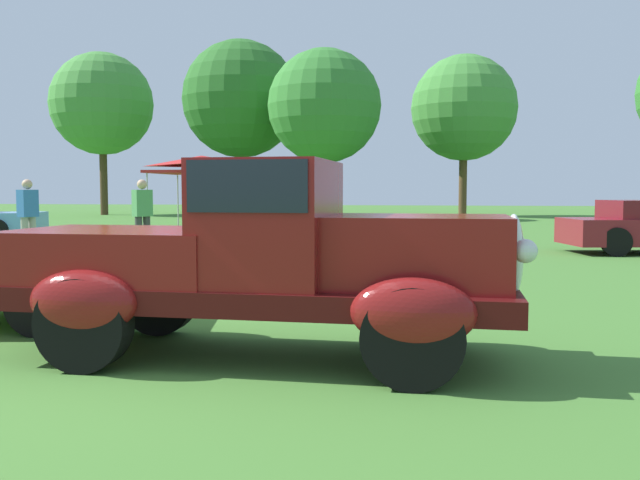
# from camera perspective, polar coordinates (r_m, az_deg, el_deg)

# --- Properties ---
(ground_plane) EXTENTS (120.00, 120.00, 0.00)m
(ground_plane) POSITION_cam_1_polar(r_m,az_deg,el_deg) (6.05, -9.43, -9.72)
(ground_plane) COLOR #42752D
(feature_pickup_truck) EXTENTS (4.49, 1.92, 1.70)m
(feature_pickup_truck) POSITION_cam_1_polar(r_m,az_deg,el_deg) (5.87, -4.92, -1.50)
(feature_pickup_truck) COLOR #400B0B
(feature_pickup_truck) RESTS_ON ground_plane
(spectator_near_truck) EXTENTS (0.27, 0.42, 1.69)m
(spectator_near_truck) POSITION_cam_1_polar(r_m,az_deg,el_deg) (9.78, -6.96, 1.04)
(spectator_near_truck) COLOR #383838
(spectator_near_truck) RESTS_ON ground_plane
(spectator_between_cars) EXTENTS (0.44, 0.46, 1.69)m
(spectator_between_cars) POSITION_cam_1_polar(r_m,az_deg,el_deg) (15.79, -14.69, 2.12)
(spectator_between_cars) COLOR #383838
(spectator_between_cars) RESTS_ON ground_plane
(spectator_by_row) EXTENTS (0.36, 0.46, 1.69)m
(spectator_by_row) POSITION_cam_1_polar(r_m,az_deg,el_deg) (16.35, -23.32, 1.99)
(spectator_by_row) COLOR #9E998E
(spectator_by_row) RESTS_ON ground_plane
(canopy_tent_left_field) EXTENTS (3.29, 3.29, 2.71)m
(canopy_tent_left_field) POSITION_cam_1_polar(r_m,az_deg,el_deg) (25.26, -9.93, 6.36)
(canopy_tent_left_field) COLOR #B7B7BC
(canopy_tent_left_field) RESTS_ON ground_plane
(treeline_far_left) EXTENTS (5.93, 5.93, 9.44)m
(treeline_far_left) POSITION_cam_1_polar(r_m,az_deg,el_deg) (42.28, -17.85, 10.81)
(treeline_far_left) COLOR #47331E
(treeline_far_left) RESTS_ON ground_plane
(treeline_mid_left) EXTENTS (6.56, 6.56, 9.85)m
(treeline_mid_left) POSITION_cam_1_polar(r_m,az_deg,el_deg) (39.24, -6.67, 11.66)
(treeline_mid_left) COLOR brown
(treeline_mid_left) RESTS_ON ground_plane
(treeline_center) EXTENTS (5.68, 5.68, 8.49)m
(treeline_center) POSITION_cam_1_polar(r_m,az_deg,el_deg) (34.53, 0.37, 11.17)
(treeline_center) COLOR brown
(treeline_center) RESTS_ON ground_plane
(treeline_mid_right) EXTENTS (5.80, 5.80, 8.87)m
(treeline_mid_right) POSITION_cam_1_polar(r_m,az_deg,el_deg) (38.81, 12.01, 10.78)
(treeline_mid_right) COLOR brown
(treeline_mid_right) RESTS_ON ground_plane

